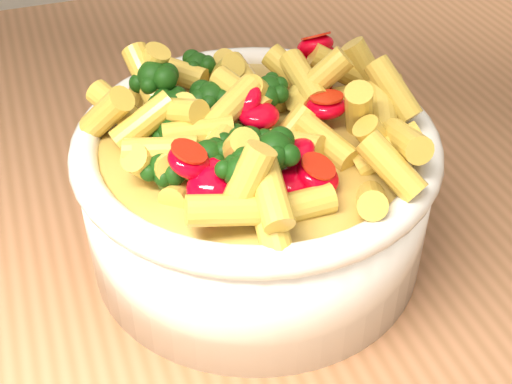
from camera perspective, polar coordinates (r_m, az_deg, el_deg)
name	(u,v)px	position (r m, az deg, el deg)	size (l,w,h in m)	color
table	(322,260)	(0.65, 5.30, -5.45)	(1.20, 0.80, 0.90)	#A66C47
serving_bowl	(256,191)	(0.48, 0.00, 0.12)	(0.24, 0.24, 0.10)	white
pasta_salad	(256,111)	(0.44, 0.00, 6.47)	(0.19, 0.19, 0.04)	gold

